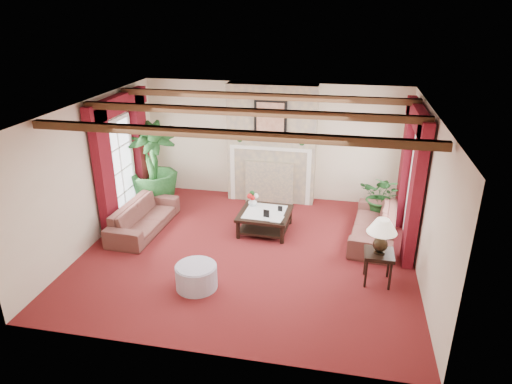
% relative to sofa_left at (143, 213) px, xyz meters
% --- Properties ---
extents(floor, '(6.00, 6.00, 0.00)m').
position_rel_sofa_left_xyz_m(floor, '(2.28, -0.46, -0.38)').
color(floor, '#4D120D').
rests_on(floor, ground).
extents(ceiling, '(6.00, 6.00, 0.00)m').
position_rel_sofa_left_xyz_m(ceiling, '(2.28, -0.46, 2.32)').
color(ceiling, white).
rests_on(ceiling, floor).
extents(back_wall, '(6.00, 0.02, 2.70)m').
position_rel_sofa_left_xyz_m(back_wall, '(2.28, 2.29, 0.97)').
color(back_wall, beige).
rests_on(back_wall, ground).
extents(left_wall, '(0.02, 5.50, 2.70)m').
position_rel_sofa_left_xyz_m(left_wall, '(-0.72, -0.46, 0.97)').
color(left_wall, beige).
rests_on(left_wall, ground).
extents(right_wall, '(0.02, 5.50, 2.70)m').
position_rel_sofa_left_xyz_m(right_wall, '(5.28, -0.46, 0.97)').
color(right_wall, beige).
rests_on(right_wall, ground).
extents(ceiling_beams, '(6.00, 3.00, 0.12)m').
position_rel_sofa_left_xyz_m(ceiling_beams, '(2.28, -0.46, 2.26)').
color(ceiling_beams, '#3B2212').
rests_on(ceiling_beams, ceiling).
extents(fireplace, '(2.00, 0.52, 2.70)m').
position_rel_sofa_left_xyz_m(fireplace, '(2.28, 2.09, 2.32)').
color(fireplace, tan).
rests_on(fireplace, ground).
extents(french_door_left, '(0.10, 1.10, 2.16)m').
position_rel_sofa_left_xyz_m(french_door_left, '(-0.69, 0.54, 1.75)').
color(french_door_left, white).
rests_on(french_door_left, ground).
extents(french_door_right, '(0.10, 1.10, 2.16)m').
position_rel_sofa_left_xyz_m(french_door_right, '(5.25, 0.54, 1.75)').
color(french_door_right, white).
rests_on(french_door_right, ground).
extents(curtains_left, '(0.20, 2.40, 2.55)m').
position_rel_sofa_left_xyz_m(curtains_left, '(-0.58, 0.54, 2.17)').
color(curtains_left, '#4E0A11').
rests_on(curtains_left, ground).
extents(curtains_right, '(0.20, 2.40, 2.55)m').
position_rel_sofa_left_xyz_m(curtains_right, '(5.14, 0.54, 2.17)').
color(curtains_right, '#4E0A11').
rests_on(curtains_right, ground).
extents(sofa_left, '(1.99, 0.74, 0.76)m').
position_rel_sofa_left_xyz_m(sofa_left, '(0.00, 0.00, 0.00)').
color(sofa_left, '#3E1020').
rests_on(sofa_left, ground).
extents(sofa_right, '(2.16, 1.06, 0.79)m').
position_rel_sofa_left_xyz_m(sofa_right, '(4.58, 0.55, 0.02)').
color(sofa_right, '#3E1020').
rests_on(sofa_right, ground).
extents(potted_palm, '(2.67, 2.80, 1.07)m').
position_rel_sofa_left_xyz_m(potted_palm, '(-0.27, 1.23, 0.15)').
color(potted_palm, black).
rests_on(potted_palm, ground).
extents(small_plant, '(1.61, 1.64, 0.79)m').
position_rel_sofa_left_xyz_m(small_plant, '(4.77, 1.51, 0.01)').
color(small_plant, black).
rests_on(small_plant, ground).
extents(coffee_table, '(1.06, 1.06, 0.41)m').
position_rel_sofa_left_xyz_m(coffee_table, '(2.43, 0.44, -0.17)').
color(coffee_table, black).
rests_on(coffee_table, ground).
extents(side_table, '(0.53, 0.53, 0.56)m').
position_rel_sofa_left_xyz_m(side_table, '(4.58, -1.02, -0.10)').
color(side_table, black).
rests_on(side_table, ground).
extents(ottoman, '(0.68, 0.68, 0.40)m').
position_rel_sofa_left_xyz_m(ottoman, '(1.70, -1.75, -0.18)').
color(ottoman, '#9592A5').
rests_on(ottoman, ground).
extents(table_lamp, '(0.48, 0.48, 0.61)m').
position_rel_sofa_left_xyz_m(table_lamp, '(4.58, -1.02, 0.49)').
color(table_lamp, black).
rests_on(table_lamp, side_table).
extents(flower_vase, '(0.30, 0.30, 0.18)m').
position_rel_sofa_left_xyz_m(flower_vase, '(2.12, 0.70, 0.13)').
color(flower_vase, silver).
rests_on(flower_vase, coffee_table).
extents(book, '(0.23, 0.08, 0.30)m').
position_rel_sofa_left_xyz_m(book, '(2.61, 0.15, 0.19)').
color(book, black).
rests_on(book, coffee_table).
extents(photo_frame_a, '(0.12, 0.05, 0.16)m').
position_rel_sofa_left_xyz_m(photo_frame_a, '(2.50, 0.21, 0.12)').
color(photo_frame_a, black).
rests_on(photo_frame_a, coffee_table).
extents(photo_frame_b, '(0.10, 0.03, 0.12)m').
position_rel_sofa_left_xyz_m(photo_frame_b, '(2.72, 0.53, 0.10)').
color(photo_frame_b, black).
rests_on(photo_frame_b, coffee_table).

